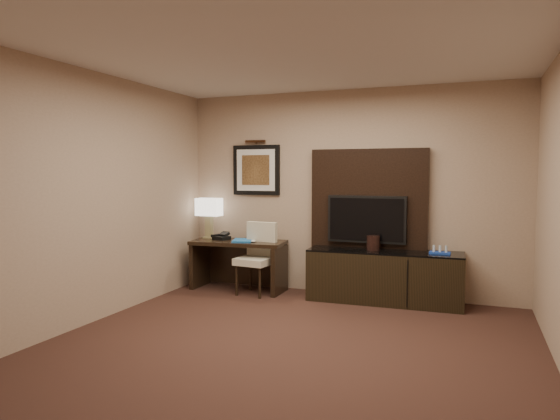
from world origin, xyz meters
The scene contains 19 objects.
floor centered at (0.00, 0.00, -0.01)m, with size 4.50×5.00×0.01m, color #341D17.
ceiling centered at (0.00, 0.00, 2.70)m, with size 4.50×5.00×0.01m, color silver.
wall_back centered at (0.00, 2.50, 1.35)m, with size 4.50×0.01×2.70m, color tan.
wall_front centered at (0.00, -2.50, 1.35)m, with size 4.50×0.01×2.70m, color tan.
wall_left centered at (-2.25, 0.00, 1.35)m, with size 0.01×5.00×2.70m, color tan.
desk centered at (-1.43, 2.15, 0.34)m, with size 1.27×0.55×0.68m, color black.
credenza centered at (0.55, 2.20, 0.32)m, with size 1.88×0.52×0.65m, color black.
tv_wall_panel centered at (0.30, 2.44, 1.27)m, with size 1.50×0.12×1.30m, color black.
tv centered at (0.30, 2.34, 1.02)m, with size 1.00×0.08×0.60m, color black.
artwork centered at (-1.30, 2.48, 1.65)m, with size 0.70×0.04×0.70m, color black.
picture_light centered at (-1.30, 2.44, 2.05)m, with size 0.04×0.04×0.30m, color #402414.
desk_chair centered at (-1.12, 2.00, 0.46)m, with size 0.44×0.51×0.92m, color beige, non-canonical shape.
table_lamp centered at (-1.95, 2.27, 0.98)m, with size 0.37×0.21×0.60m, color #9A8F60, non-canonical shape.
desk_phone centered at (-1.70, 2.16, 0.73)m, with size 0.20×0.18×0.10m, color black, non-canonical shape.
blue_folder centered at (-1.35, 2.12, 0.69)m, with size 0.26×0.34×0.02m, color #195AA2.
book centered at (-1.33, 2.10, 0.79)m, with size 0.17×0.02×0.22m, color beige.
water_bottle centered at (-1.00, 2.20, 0.77)m, with size 0.06×0.06×0.18m, color #ADBFC4.
ice_bucket centered at (0.42, 2.19, 0.74)m, with size 0.17×0.17×0.18m, color black.
minibar_tray centered at (1.21, 2.22, 0.69)m, with size 0.24×0.15×0.09m, color #1B40B1, non-canonical shape.
Camera 1 is at (1.55, -3.98, 1.62)m, focal length 32.00 mm.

